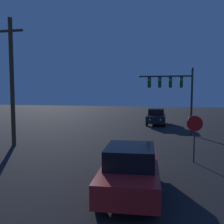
{
  "coord_description": "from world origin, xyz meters",
  "views": [
    {
      "loc": [
        3.19,
        -0.56,
        3.67
      ],
      "look_at": [
        0.0,
        14.72,
        2.38
      ],
      "focal_mm": 40.0,
      "sensor_mm": 36.0,
      "label": 1
    }
  ],
  "objects_px": {
    "traffic_signal_mast": "(174,88)",
    "utility_pole": "(12,80)",
    "car_near": "(130,169)",
    "car_far": "(156,117)",
    "stop_sign": "(195,130)"
  },
  "relations": [
    {
      "from": "car_near",
      "to": "traffic_signal_mast",
      "type": "xyz_separation_m",
      "value": [
        1.96,
        13.04,
        3.07
      ]
    },
    {
      "from": "car_near",
      "to": "utility_pole",
      "type": "xyz_separation_m",
      "value": [
        -8.87,
        6.36,
        3.55
      ]
    },
    {
      "from": "car_far",
      "to": "utility_pole",
      "type": "relative_size",
      "value": 0.57
    },
    {
      "from": "traffic_signal_mast",
      "to": "utility_pole",
      "type": "xyz_separation_m",
      "value": [
        -10.82,
        -6.68,
        0.48
      ]
    },
    {
      "from": "car_near",
      "to": "stop_sign",
      "type": "bearing_deg",
      "value": 55.45
    },
    {
      "from": "traffic_signal_mast",
      "to": "utility_pole",
      "type": "bearing_deg",
      "value": -148.32
    },
    {
      "from": "car_far",
      "to": "traffic_signal_mast",
      "type": "bearing_deg",
      "value": 105.35
    },
    {
      "from": "car_near",
      "to": "traffic_signal_mast",
      "type": "relative_size",
      "value": 0.87
    },
    {
      "from": "car_far",
      "to": "utility_pole",
      "type": "xyz_separation_m",
      "value": [
        -9.18,
        -12.86,
        3.55
      ]
    },
    {
      "from": "car_near",
      "to": "utility_pole",
      "type": "distance_m",
      "value": 11.48
    },
    {
      "from": "car_near",
      "to": "car_far",
      "type": "distance_m",
      "value": 19.22
    },
    {
      "from": "car_near",
      "to": "traffic_signal_mast",
      "type": "distance_m",
      "value": 13.54
    },
    {
      "from": "car_near",
      "to": "car_far",
      "type": "bearing_deg",
      "value": 85.44
    },
    {
      "from": "car_near",
      "to": "utility_pole",
      "type": "bearing_deg",
      "value": 140.75
    },
    {
      "from": "car_far",
      "to": "stop_sign",
      "type": "bearing_deg",
      "value": 99.68
    }
  ]
}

